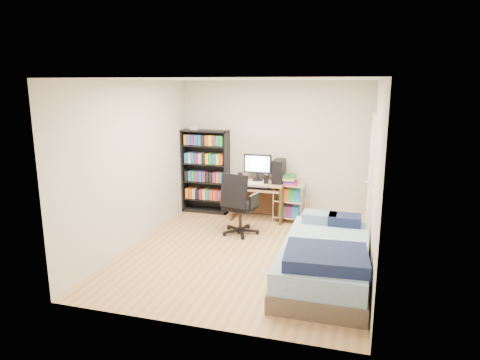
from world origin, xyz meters
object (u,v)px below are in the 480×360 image
(bed, at_px, (325,259))
(computer_desk, at_px, (264,185))
(office_chair, at_px, (239,215))
(media_shelf, at_px, (206,170))

(bed, bearing_deg, computer_desk, 120.29)
(computer_desk, height_order, office_chair, computer_desk)
(computer_desk, bearing_deg, office_chair, -103.00)
(media_shelf, relative_size, bed, 0.77)
(media_shelf, xyz_separation_m, computer_desk, (1.19, -0.14, -0.18))
(office_chair, height_order, bed, office_chair)
(computer_desk, height_order, bed, computer_desk)
(bed, bearing_deg, office_chair, 139.13)
(computer_desk, relative_size, office_chair, 1.14)
(media_shelf, height_order, bed, media_shelf)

